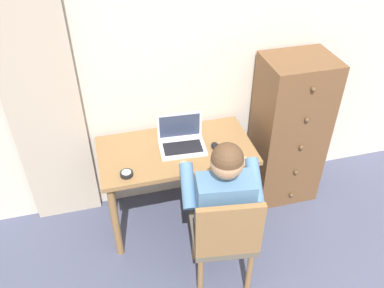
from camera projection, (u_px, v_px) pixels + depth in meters
The scene contains 9 objects.
wall_back at pixel (231, 58), 3.10m from camera, with size 4.80×0.05×2.50m, color beige.
curtain_panel at pixel (42, 101), 2.84m from camera, with size 0.52×0.03×2.25m, color #BCAD99.
desk at pixel (176, 161), 3.08m from camera, with size 1.16×0.61×0.75m.
dresser at pixel (289, 131), 3.34m from camera, with size 0.54×0.46×1.31m.
chair at pixel (225, 236), 2.66m from camera, with size 0.47×0.46×0.90m.
person_seated at pixel (221, 197), 2.69m from camera, with size 0.58×0.62×1.22m.
laptop at pixel (181, 140), 3.01m from camera, with size 0.36×0.27×0.24m.
computer_mouse at pixel (215, 146), 3.01m from camera, with size 0.06×0.10×0.03m, color black.
desk_clock at pixel (127, 174), 2.77m from camera, with size 0.09×0.09×0.03m.
Camera 1 is at (-1.02, -0.49, 2.61)m, focal length 37.63 mm.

